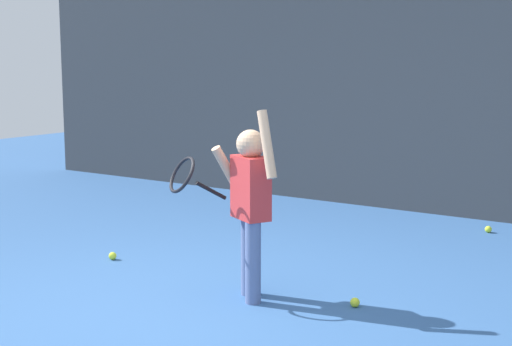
% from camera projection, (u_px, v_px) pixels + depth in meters
% --- Properties ---
extents(ground_plane, '(20.00, 20.00, 0.00)m').
position_uv_depth(ground_plane, '(162.00, 313.00, 4.95)').
color(ground_plane, '#335B93').
extents(back_fence_windscreen, '(11.01, 0.08, 3.18)m').
position_uv_depth(back_fence_windscreen, '(409.00, 67.00, 8.09)').
color(back_fence_windscreen, '#383D42').
rests_on(back_fence_windscreen, ground).
extents(fence_post_0, '(0.09, 0.09, 3.33)m').
position_uv_depth(fence_post_0, '(73.00, 60.00, 11.08)').
color(fence_post_0, slate).
rests_on(fence_post_0, ground).
extents(fence_post_1, '(0.09, 0.09, 3.33)m').
position_uv_depth(fence_post_1, '(274.00, 60.00, 9.11)').
color(fence_post_1, slate).
rests_on(fence_post_1, ground).
extents(tennis_player, '(0.88, 0.55, 1.35)m').
position_uv_depth(tennis_player, '(248.00, 198.00, 5.14)').
color(tennis_player, slate).
rests_on(tennis_player, ground).
extents(tennis_ball_0, '(0.07, 0.07, 0.07)m').
position_uv_depth(tennis_ball_0, '(355.00, 302.00, 5.07)').
color(tennis_ball_0, '#CCE033').
rests_on(tennis_ball_0, ground).
extents(tennis_ball_2, '(0.07, 0.07, 0.07)m').
position_uv_depth(tennis_ball_2, '(113.00, 256.00, 6.26)').
color(tennis_ball_2, '#CCE033').
rests_on(tennis_ball_2, ground).
extents(tennis_ball_3, '(0.07, 0.07, 0.07)m').
position_uv_depth(tennis_ball_3, '(488.00, 229.00, 7.24)').
color(tennis_ball_3, '#CCE033').
rests_on(tennis_ball_3, ground).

